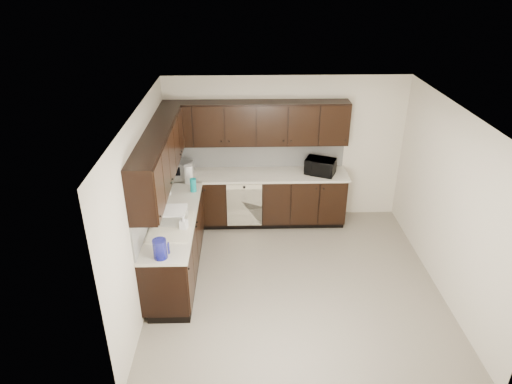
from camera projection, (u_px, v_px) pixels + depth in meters
floor at (294, 282)px, 6.53m from camera, size 4.00×4.00×0.00m
ceiling at (302, 112)px, 5.40m from camera, size 4.00×4.00×0.00m
wall_back at (285, 149)px, 7.75m from camera, size 4.00×0.02×2.50m
wall_left at (144, 207)px, 5.91m from camera, size 0.02×4.00×2.50m
wall_right at (449, 203)px, 6.01m from camera, size 0.02×4.00×2.50m
wall_front at (321, 309)px, 4.18m from camera, size 4.00×0.02×2.50m
lower_cabinets at (225, 219)px, 7.31m from camera, size 3.00×2.80×0.90m
countertop at (224, 191)px, 7.07m from camera, size 3.03×2.83×0.04m
backsplash at (211, 170)px, 7.14m from camera, size 3.00×2.80×0.48m
upper_cabinets at (216, 137)px, 6.78m from camera, size 3.00×2.80×0.70m
dishwasher at (244, 202)px, 7.52m from camera, size 0.58×0.04×0.78m
sink at (171, 231)px, 6.08m from camera, size 0.54×0.82×0.42m
microwave at (320, 166)px, 7.53m from camera, size 0.57×0.49×0.26m
soap_bottle_a at (184, 223)px, 5.96m from camera, size 0.12×0.12×0.21m
soap_bottle_b at (167, 187)px, 6.84m from camera, size 0.11×0.11×0.27m
toaster_oven at (180, 168)px, 7.52m from camera, size 0.44×0.38×0.23m
storage_bin at (169, 216)px, 6.15m from camera, size 0.49×0.39×0.18m
blue_pitcher at (160, 249)px, 5.38m from camera, size 0.18×0.18×0.25m
teal_tumbler at (193, 185)px, 6.97m from camera, size 0.11×0.11×0.21m
paper_towel_roll at (189, 175)px, 7.20m from camera, size 0.17×0.17×0.30m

